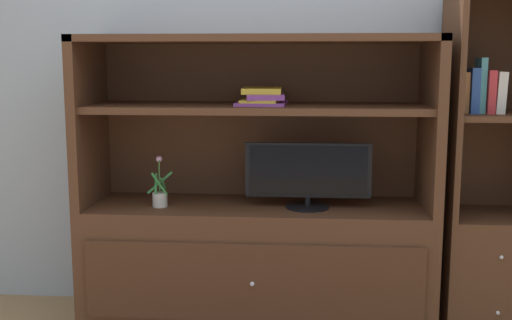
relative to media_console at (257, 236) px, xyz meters
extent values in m
cube|color=#9EA8B2|center=(0.00, 0.34, 0.91)|extent=(6.00, 0.10, 2.80)
cube|color=#4C2D1C|center=(0.00, -0.01, -0.16)|extent=(1.84, 0.55, 0.67)
cube|color=#462A19|center=(0.00, -0.29, -0.16)|extent=(1.70, 0.02, 0.40)
sphere|color=silver|center=(0.00, -0.31, -0.16)|extent=(0.02, 0.02, 0.02)
cube|color=#4C2D1C|center=(-0.90, -0.01, 0.62)|extent=(0.05, 0.55, 0.89)
cube|color=#4C2D1C|center=(0.90, -0.01, 0.62)|extent=(0.05, 0.55, 0.89)
cube|color=#4C2D1C|center=(0.00, 0.26, 0.62)|extent=(1.84, 0.02, 0.89)
cube|color=#4C2D1C|center=(0.00, -0.01, 1.04)|extent=(1.84, 0.55, 0.04)
cube|color=#4C2D1C|center=(0.00, -0.01, 0.69)|extent=(1.74, 0.50, 0.04)
cylinder|color=black|center=(0.27, -0.05, 0.18)|extent=(0.23, 0.23, 0.01)
cylinder|color=black|center=(0.27, -0.05, 0.21)|extent=(0.03, 0.03, 0.05)
cube|color=black|center=(0.27, -0.05, 0.37)|extent=(0.65, 0.02, 0.29)
cube|color=black|center=(0.27, -0.07, 0.37)|extent=(0.61, 0.00, 0.26)
cylinder|color=beige|center=(-0.51, -0.09, 0.21)|extent=(0.08, 0.08, 0.07)
cylinder|color=#3D6B33|center=(-0.51, -0.09, 0.34)|extent=(0.01, 0.01, 0.18)
cube|color=#2D7A38|center=(-0.49, -0.09, 0.30)|extent=(0.01, 0.08, 0.08)
cube|color=#2D7A38|center=(-0.51, -0.07, 0.30)|extent=(0.13, 0.03, 0.12)
cube|color=#2D7A38|center=(-0.52, -0.09, 0.30)|extent=(0.02, 0.06, 0.10)
cube|color=#2D7A38|center=(-0.50, -0.11, 0.30)|extent=(0.09, 0.02, 0.13)
sphere|color=#DB9EC6|center=(-0.51, -0.08, 0.43)|extent=(0.03, 0.03, 0.03)
cube|color=purple|center=(0.03, -0.01, 0.72)|extent=(0.27, 0.32, 0.02)
cube|color=gold|center=(0.02, -0.02, 0.73)|extent=(0.20, 0.30, 0.01)
cube|color=purple|center=(0.04, -0.01, 0.75)|extent=(0.22, 0.32, 0.03)
cube|color=gold|center=(0.03, 0.00, 0.78)|extent=(0.21, 0.30, 0.03)
cube|color=#4C2D1C|center=(1.22, -0.01, -0.17)|extent=(0.48, 0.45, 0.64)
sphere|color=silver|center=(1.22, -0.24, -0.01)|extent=(0.02, 0.02, 0.02)
sphere|color=silver|center=(1.22, -0.24, -0.30)|extent=(0.02, 0.02, 0.02)
cube|color=#4C2D1C|center=(0.99, -0.01, 0.71)|extent=(0.03, 0.45, 1.14)
cube|color=#4C2D1C|center=(1.22, 0.21, 0.71)|extent=(0.48, 0.02, 1.14)
cube|color=#4C2D1C|center=(1.22, -0.01, 0.66)|extent=(0.42, 0.41, 0.03)
cube|color=#A56638|center=(1.05, -0.01, 0.77)|extent=(0.03, 0.14, 0.21)
cube|color=#2D519E|center=(1.09, -0.01, 0.79)|extent=(0.04, 0.17, 0.23)
cube|color=teal|center=(1.13, -0.01, 0.81)|extent=(0.03, 0.13, 0.28)
cube|color=red|center=(1.17, -0.01, 0.78)|extent=(0.04, 0.17, 0.22)
cube|color=silver|center=(1.22, -0.01, 0.78)|extent=(0.05, 0.17, 0.21)
camera|label=1|loc=(0.24, -3.28, 0.95)|focal=44.28mm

